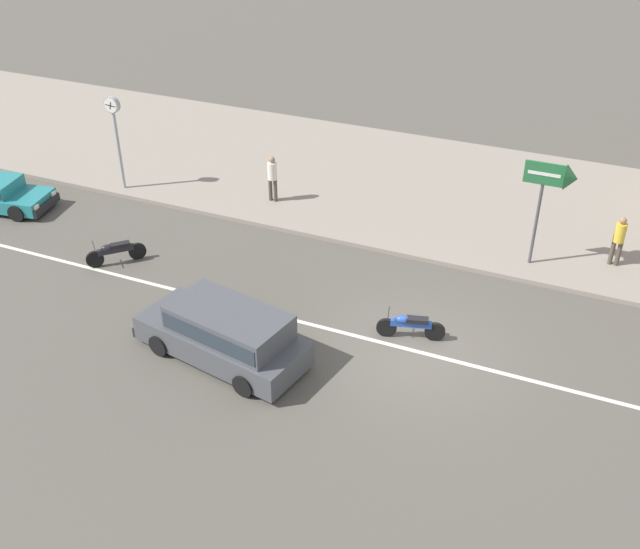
% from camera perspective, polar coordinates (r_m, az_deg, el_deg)
% --- Properties ---
extents(ground_plane, '(160.00, 160.00, 0.00)m').
position_cam_1_polar(ground_plane, '(20.28, 7.30, -5.81)').
color(ground_plane, '#544F47').
extents(lane_centre_stripe, '(50.40, 0.14, 0.01)m').
position_cam_1_polar(lane_centre_stripe, '(20.28, 7.30, -5.81)').
color(lane_centre_stripe, silver).
rests_on(lane_centre_stripe, ground).
extents(kerb_strip, '(68.00, 10.00, 0.15)m').
position_cam_1_polar(kerb_strip, '(28.23, 13.03, 5.44)').
color(kerb_strip, gray).
rests_on(kerb_strip, ground).
extents(minivan_dark_grey_0, '(4.99, 2.67, 1.56)m').
position_cam_1_polar(minivan_dark_grey_0, '(19.55, -7.26, -4.36)').
color(minivan_dark_grey_0, '#47494F').
rests_on(minivan_dark_grey_0, ground).
extents(motorcycle_0, '(1.84, 0.73, 0.80)m').
position_cam_1_polar(motorcycle_0, '(20.49, 6.89, -3.86)').
color(motorcycle_0, black).
rests_on(motorcycle_0, ground).
extents(motorcycle_2, '(1.39, 1.42, 0.80)m').
position_cam_1_polar(motorcycle_2, '(24.53, -15.34, 1.71)').
color(motorcycle_2, black).
rests_on(motorcycle_2, ground).
extents(street_clock, '(0.60, 0.22, 3.53)m').
position_cam_1_polar(street_clock, '(28.36, -15.37, 11.12)').
color(street_clock, '#9E9EA3').
rests_on(street_clock, kerb_strip).
extents(arrow_signboard, '(1.54, 0.76, 3.45)m').
position_cam_1_polar(arrow_signboard, '(23.13, 18.04, 6.72)').
color(arrow_signboard, '#4C4C51').
rests_on(arrow_signboard, kerb_strip).
extents(pedestrian_mid_kerb, '(0.34, 0.34, 1.67)m').
position_cam_1_polar(pedestrian_mid_kerb, '(24.80, 21.83, 2.65)').
color(pedestrian_mid_kerb, '#4C4238').
rests_on(pedestrian_mid_kerb, kerb_strip).
extents(pedestrian_by_shop, '(0.34, 0.34, 1.72)m').
position_cam_1_polar(pedestrian_by_shop, '(27.05, -3.65, 7.56)').
color(pedestrian_by_shop, '#4C4238').
rests_on(pedestrian_by_shop, kerb_strip).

